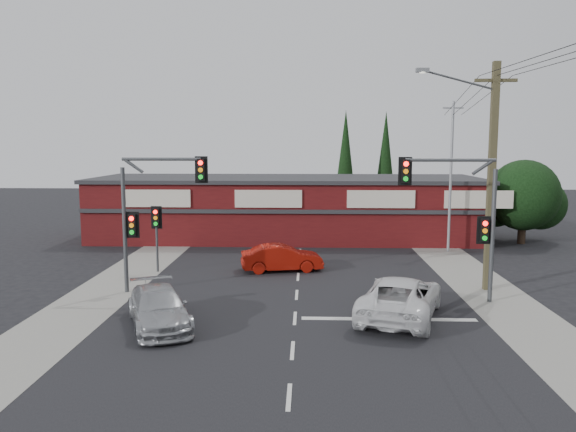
{
  "coord_description": "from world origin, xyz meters",
  "views": [
    {
      "loc": [
        0.46,
        -21.84,
        6.49
      ],
      "look_at": [
        -0.42,
        3.0,
        3.3
      ],
      "focal_mm": 35.0,
      "sensor_mm": 36.0,
      "label": 1
    }
  ],
  "objects_px": {
    "shop_building": "(287,207)",
    "utility_pole": "(489,169)",
    "silver_suv": "(159,308)",
    "red_sedan": "(282,258)",
    "white_suv": "(401,297)"
  },
  "relations": [
    {
      "from": "utility_pole",
      "to": "white_suv",
      "type": "bearing_deg",
      "value": -136.39
    },
    {
      "from": "silver_suv",
      "to": "shop_building",
      "type": "bearing_deg",
      "value": 56.53
    },
    {
      "from": "shop_building",
      "to": "utility_pole",
      "type": "relative_size",
      "value": 2.73
    },
    {
      "from": "silver_suv",
      "to": "utility_pole",
      "type": "bearing_deg",
      "value": 0.49
    },
    {
      "from": "white_suv",
      "to": "shop_building",
      "type": "bearing_deg",
      "value": -56.65
    },
    {
      "from": "white_suv",
      "to": "utility_pole",
      "type": "xyz_separation_m",
      "value": [
        4.4,
        4.19,
        4.62
      ]
    },
    {
      "from": "silver_suv",
      "to": "shop_building",
      "type": "distance_m",
      "value": 19.98
    },
    {
      "from": "shop_building",
      "to": "utility_pole",
      "type": "distance_m",
      "value": 17.15
    },
    {
      "from": "white_suv",
      "to": "silver_suv",
      "type": "distance_m",
      "value": 8.92
    },
    {
      "from": "silver_suv",
      "to": "red_sedan",
      "type": "relative_size",
      "value": 1.13
    },
    {
      "from": "utility_pole",
      "to": "red_sedan",
      "type": "bearing_deg",
      "value": 159.52
    },
    {
      "from": "white_suv",
      "to": "shop_building",
      "type": "relative_size",
      "value": 0.21
    },
    {
      "from": "silver_suv",
      "to": "white_suv",
      "type": "bearing_deg",
      "value": -13.51
    },
    {
      "from": "silver_suv",
      "to": "red_sedan",
      "type": "bearing_deg",
      "value": 43.76
    },
    {
      "from": "silver_suv",
      "to": "shop_building",
      "type": "relative_size",
      "value": 0.17
    }
  ]
}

